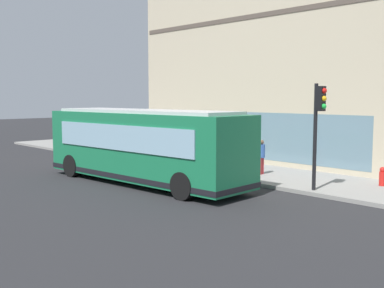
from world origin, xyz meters
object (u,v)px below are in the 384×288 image
at_px(fire_hydrant, 382,177).
at_px(pedestrian_near_building_entrance, 261,155).
at_px(city_bus_nearside, 143,146).
at_px(traffic_light_near_corner, 319,116).
at_px(pedestrian_near_hydrant, 187,149).

xyz_separation_m(fire_hydrant, pedestrian_near_building_entrance, (-1.24, 4.94, 0.52)).
xyz_separation_m(city_bus_nearside, traffic_light_near_corner, (3.26, -6.20, 1.34)).
relative_size(traffic_light_near_corner, pedestrian_near_hydrant, 2.53).
bearing_deg(fire_hydrant, pedestrian_near_hydrant, 104.32).
bearing_deg(pedestrian_near_hydrant, traffic_light_near_corner, -93.13).
relative_size(traffic_light_near_corner, pedestrian_near_building_entrance, 2.55).
height_order(pedestrian_near_hydrant, pedestrian_near_building_entrance, pedestrian_near_hydrant).
distance_m(city_bus_nearside, fire_hydrant, 9.59).
xyz_separation_m(traffic_light_near_corner, pedestrian_near_building_entrance, (1.40, 3.66, -1.86)).
relative_size(pedestrian_near_hydrant, pedestrian_near_building_entrance, 1.01).
xyz_separation_m(city_bus_nearside, fire_hydrant, (5.91, -7.48, -1.04)).
distance_m(fire_hydrant, pedestrian_near_building_entrance, 5.12).
height_order(traffic_light_near_corner, pedestrian_near_building_entrance, traffic_light_near_corner).
height_order(fire_hydrant, pedestrian_near_hydrant, pedestrian_near_hydrant).
relative_size(traffic_light_near_corner, fire_hydrant, 5.32).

